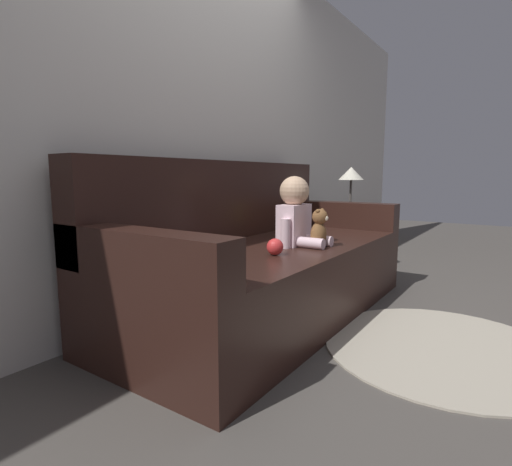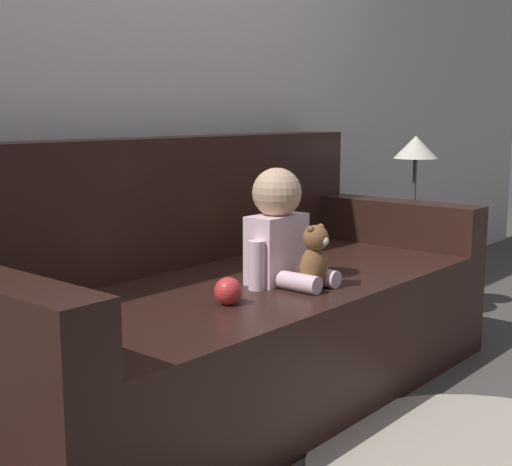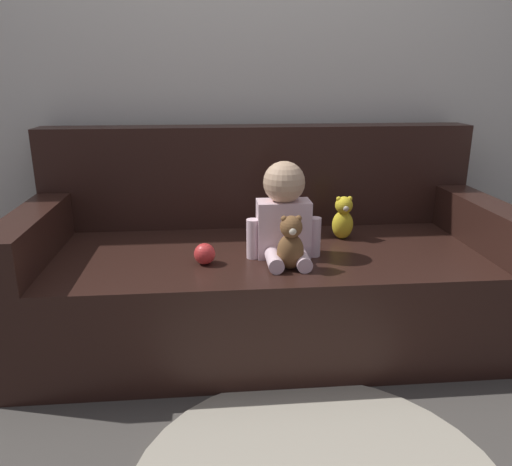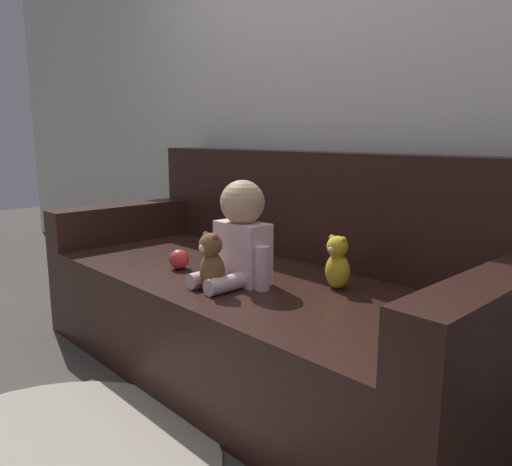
% 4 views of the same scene
% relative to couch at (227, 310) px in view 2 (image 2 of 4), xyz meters
% --- Properties ---
extents(ground_plane, '(12.00, 12.00, 0.00)m').
position_rel_couch_xyz_m(ground_plane, '(0.00, -0.07, -0.32)').
color(ground_plane, '#4C4742').
extents(wall_back, '(8.00, 0.05, 2.60)m').
position_rel_couch_xyz_m(wall_back, '(0.00, 0.50, 0.98)').
color(wall_back, silver).
rests_on(wall_back, ground_plane).
extents(couch, '(2.19, 0.96, 0.96)m').
position_rel_couch_xyz_m(couch, '(0.00, 0.00, 0.00)').
color(couch, black).
rests_on(couch, ground_plane).
extents(person_baby, '(0.32, 0.31, 0.42)m').
position_rel_couch_xyz_m(person_baby, '(0.06, -0.20, 0.32)').
color(person_baby, silver).
rests_on(person_baby, couch).
extents(teddy_bear_brown, '(0.13, 0.10, 0.23)m').
position_rel_couch_xyz_m(teddy_bear_brown, '(0.07, -0.35, 0.23)').
color(teddy_bear_brown, brown).
rests_on(teddy_bear_brown, couch).
extents(plush_toy_side, '(0.10, 0.10, 0.21)m').
position_rel_couch_xyz_m(plush_toy_side, '(0.38, 0.02, 0.23)').
color(plush_toy_side, yellow).
rests_on(plush_toy_side, couch).
extents(toy_ball, '(0.09, 0.09, 0.09)m').
position_rel_couch_xyz_m(toy_ball, '(-0.28, -0.26, 0.17)').
color(toy_ball, red).
rests_on(toy_ball, couch).
extents(side_table, '(0.34, 0.34, 0.94)m').
position_rel_couch_xyz_m(side_table, '(1.35, -0.05, 0.39)').
color(side_table, '#332D28').
rests_on(side_table, ground_plane).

